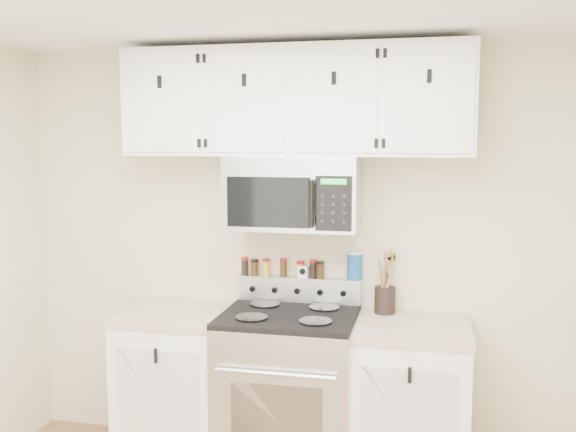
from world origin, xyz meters
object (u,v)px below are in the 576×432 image
object	(u,v)px
range	(289,391)
microwave	(294,193)
salt_canister	(355,266)
utensil_crock	(385,298)

from	to	relation	value
range	microwave	bearing A→B (deg)	89.77
microwave	salt_canister	world-z (taller)	microwave
range	utensil_crock	distance (m)	0.78
microwave	salt_canister	xyz separation A→B (m)	(0.34, 0.16, -0.44)
range	utensil_crock	world-z (taller)	utensil_crock
range	microwave	distance (m)	1.15
salt_canister	microwave	bearing A→B (deg)	-155.39
utensil_crock	range	bearing A→B (deg)	-156.20
range	utensil_crock	size ratio (longest dim) A/B	3.05
range	microwave	xyz separation A→B (m)	(0.00, 0.13, 1.14)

